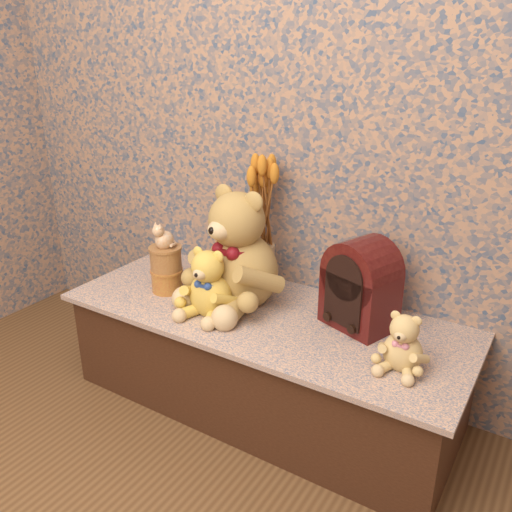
{
  "coord_description": "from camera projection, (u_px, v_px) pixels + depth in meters",
  "views": [
    {
      "loc": [
        0.9,
        -0.28,
        1.33
      ],
      "look_at": [
        0.0,
        1.16,
        0.64
      ],
      "focal_mm": 37.51,
      "sensor_mm": 36.0,
      "label": 1
    }
  ],
  "objects": [
    {
      "name": "teddy_medium",
      "position": [
        210.0,
        278.0,
        1.91
      ],
      "size": [
        0.23,
        0.27,
        0.27
      ],
      "primitive_type": null,
      "rotation": [
        0.0,
        0.0,
        0.05
      ],
      "color": "gold",
      "rests_on": "display_shelf"
    },
    {
      "name": "cat_figurine",
      "position": [
        164.0,
        234.0,
        2.05
      ],
      "size": [
        0.1,
        0.1,
        0.11
      ],
      "primitive_type": null,
      "rotation": [
        0.0,
        0.0,
        -0.2
      ],
      "color": "silver",
      "rests_on": "biscuit_tin_upper"
    },
    {
      "name": "display_shelf",
      "position": [
        263.0,
        359.0,
        2.04
      ],
      "size": [
        1.5,
        0.6,
        0.4
      ],
      "primitive_type": "cube",
      "color": "#3A5178",
      "rests_on": "ground"
    },
    {
      "name": "teddy_large",
      "position": [
        241.0,
        242.0,
        1.97
      ],
      "size": [
        0.46,
        0.52,
        0.48
      ],
      "primitive_type": null,
      "rotation": [
        0.0,
        0.0,
        -0.19
      ],
      "color": "#AB8542",
      "rests_on": "display_shelf"
    },
    {
      "name": "dried_stalks",
      "position": [
        261.0,
        199.0,
        2.03
      ],
      "size": [
        0.25,
        0.25,
        0.37
      ],
      "primitive_type": null,
      "rotation": [
        0.0,
        0.0,
        0.32
      ],
      "color": "orange",
      "rests_on": "ceramic_vase"
    },
    {
      "name": "biscuit_tin_upper",
      "position": [
        166.0,
        259.0,
        2.09
      ],
      "size": [
        0.13,
        0.13,
        0.09
      ],
      "primitive_type": "cylinder",
      "rotation": [
        0.0,
        0.0,
        -0.03
      ],
      "color": "tan",
      "rests_on": "biscuit_tin_lower"
    },
    {
      "name": "cathedral_radio",
      "position": [
        361.0,
        283.0,
        1.82
      ],
      "size": [
        0.27,
        0.23,
        0.32
      ],
      "primitive_type": null,
      "rotation": [
        0.0,
        0.0,
        -0.34
      ],
      "color": "#3E0B0B",
      "rests_on": "display_shelf"
    },
    {
      "name": "teddy_small",
      "position": [
        404.0,
        338.0,
        1.6
      ],
      "size": [
        0.16,
        0.19,
        0.2
      ],
      "primitive_type": null,
      "rotation": [
        0.0,
        0.0,
        -0.0
      ],
      "color": "#D9B567",
      "rests_on": "display_shelf"
    },
    {
      "name": "biscuit_tin_lower",
      "position": [
        167.0,
        280.0,
        2.12
      ],
      "size": [
        0.12,
        0.12,
        0.09
      ],
      "primitive_type": "cylinder",
      "rotation": [
        0.0,
        0.0,
        -0.01
      ],
      "color": "gold",
      "rests_on": "display_shelf"
    },
    {
      "name": "ceramic_vase",
      "position": [
        261.0,
        266.0,
        2.13
      ],
      "size": [
        0.12,
        0.12,
        0.18
      ],
      "primitive_type": "cylinder",
      "rotation": [
        0.0,
        0.0,
        -0.11
      ],
      "color": "tan",
      "rests_on": "display_shelf"
    }
  ]
}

